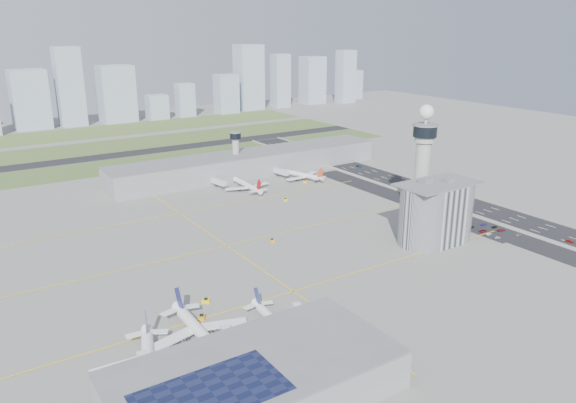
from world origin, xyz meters
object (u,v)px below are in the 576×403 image
airplane_near_c (276,318)px  car_lot_9 (484,224)px  secondary_tower (236,150)px  tug_0 (214,337)px  car_lot_4 (457,223)px  car_lot_8 (494,227)px  tug_3 (272,240)px  tug_2 (206,300)px  car_lot_2 (483,231)px  jet_bridge_near_1 (237,352)px  car_hw_1 (428,191)px  car_lot_11 (465,217)px  car_hw_4 (302,153)px  car_lot_0 (498,237)px  car_lot_6 (518,235)px  car_lot_10 (469,218)px  admin_building (436,212)px  airplane_near_b (200,326)px  airplane_far_b (302,172)px  car_lot_7 (501,230)px  airplane_near_a (148,356)px  tug_4 (285,200)px  car_hw_2 (359,166)px  jet_bridge_far_0 (213,182)px  car_lot_3 (471,227)px  jet_bridge_far_1 (275,172)px  jet_bridge_near_0 (149,383)px  tug_1 (202,317)px  car_lot_5 (454,220)px  jet_bridge_near_2 (311,326)px  tug_5 (305,181)px  airplane_far_a (247,182)px

airplane_near_c → car_lot_9: (154.47, 30.75, -4.34)m
secondary_tower → tug_0: bearing=-120.2°
airplane_near_c → car_lot_4: bearing=110.9°
car_lot_8 → tug_3: bearing=65.9°
tug_2 → car_lot_2: tug_2 is taller
jet_bridge_near_1 → car_hw_1: size_ratio=3.61×
tug_2 → car_lot_11: 168.44m
car_lot_8 → car_hw_4: (15.18, 206.93, -0.06)m
car_lot_0 → car_lot_11: bearing=-13.3°
car_lot_6 → car_hw_4: size_ratio=1.21×
tug_3 → car_lot_10: 115.97m
admin_building → airplane_near_b: size_ratio=0.96×
airplane_far_b → car_hw_1: 88.99m
car_lot_7 → car_lot_11: 25.03m
airplane_near_a → car_lot_4: bearing=120.8°
tug_4 → car_lot_11: size_ratio=0.71×
car_hw_1 → tug_3: bearing=179.1°
car_lot_6 → car_hw_2: car_hw_2 is taller
jet_bridge_near_1 → car_hw_2: 271.87m
jet_bridge_near_1 → car_lot_2: bearing=-68.6°
secondary_tower → jet_bridge_near_1: (-113.00, -211.00, -15.95)m
airplane_far_b → car_lot_6: airplane_far_b is taller
secondary_tower → airplane_near_b: secondary_tower is taller
jet_bridge_near_1 → admin_building: bearing=-63.9°
tug_2 → car_lot_4: tug_2 is taller
airplane_near_a → car_hw_4: (219.18, 232.07, -5.40)m
airplane_near_b → car_lot_9: (180.55, 22.62, -5.52)m
jet_bridge_far_0 → tug_2: jet_bridge_far_0 is taller
car_lot_3 → jet_bridge_far_0: bearing=31.0°
jet_bridge_far_1 → jet_bridge_near_0: bearing=-50.5°
car_lot_3 → car_lot_7: size_ratio=1.04×
car_lot_0 → car_lot_2: (1.64, 10.42, 0.04)m
tug_1 → car_lot_5: tug_1 is taller
jet_bridge_near_2 → jet_bridge_far_0: bearing=-5.9°
car_lot_5 → car_lot_6: (10.13, -34.03, -0.12)m
car_lot_3 → car_lot_6: (10.83, -21.67, -0.10)m
car_lot_2 → car_hw_4: (25.52, 207.61, -0.11)m
jet_bridge_near_1 → tug_0: jet_bridge_near_1 is taller
jet_bridge_near_2 → car_lot_10: bearing=-60.7°
secondary_tower → tug_5: (30.13, -45.36, -17.76)m
airplane_near_c → car_lot_10: bearing=110.2°
airplane_far_a → jet_bridge_far_0: airplane_far_a is taller
jet_bridge_near_0 → car_lot_11: jet_bridge_near_0 is taller
jet_bridge_far_1 → car_lot_8: bearing=4.8°
tug_1 → tug_5: 195.47m
car_hw_1 → car_hw_4: bearing=83.3°
airplane_near_b → car_lot_3: (171.54, 24.07, -5.46)m
car_lot_4 → tug_0: bearing=107.1°
admin_building → car_lot_7: admin_building is taller
admin_building → tug_1: size_ratio=12.49×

